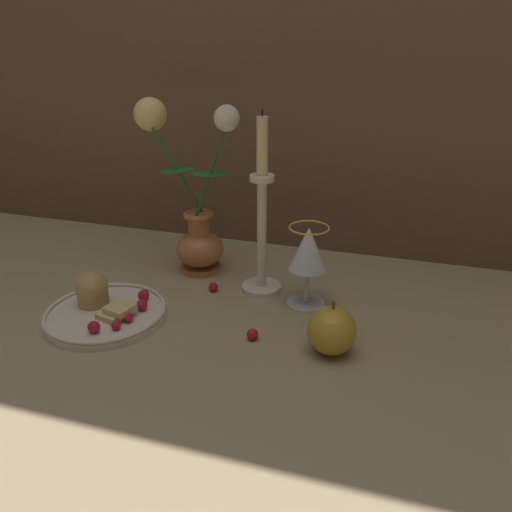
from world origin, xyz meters
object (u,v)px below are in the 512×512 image
Objects in this scene: plate_with_pastries at (103,307)px; apple_beside_vase at (332,330)px; vase at (192,209)px; wine_glass at (308,252)px; candlestick at (262,229)px.

apple_beside_vase is (0.37, 0.01, 0.02)m from plate_with_pastries.
wine_glass is (0.24, -0.08, -0.03)m from vase.
apple_beside_vase is (0.15, -0.15, -0.08)m from candlestick.
vase is 0.25m from plate_with_pastries.
plate_with_pastries is (-0.07, -0.21, -0.11)m from vase.
vase is 1.02× the size of candlestick.
candlestick is (-0.09, 0.02, 0.02)m from wine_glass.
vase is 0.16m from candlestick.
candlestick is (0.22, 0.16, 0.10)m from plate_with_pastries.
plate_with_pastries is at bearing -108.09° from vase.
plate_with_pastries is at bearing -155.93° from wine_glass.
candlestick is at bearing -18.69° from vase.
vase reaches higher than apple_beside_vase.
vase reaches higher than wine_glass.
candlestick is 3.79× the size of apple_beside_vase.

